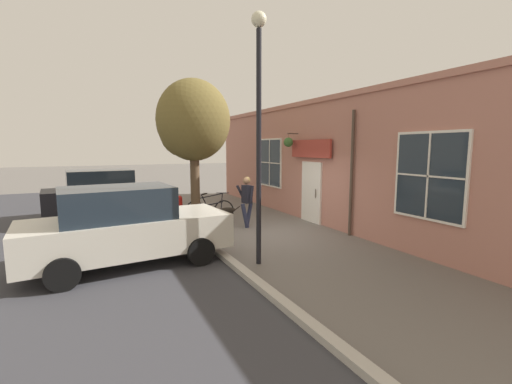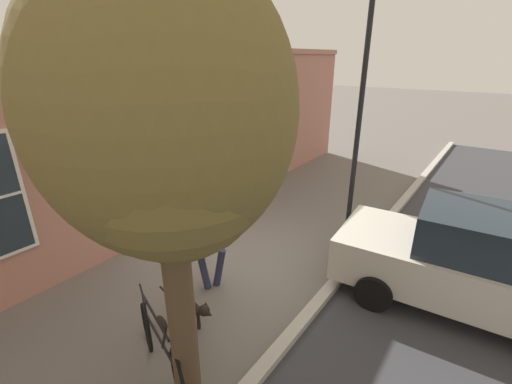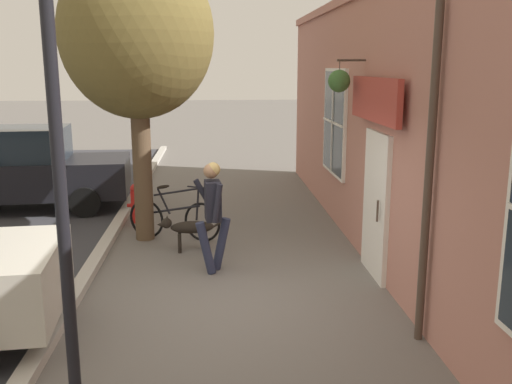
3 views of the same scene
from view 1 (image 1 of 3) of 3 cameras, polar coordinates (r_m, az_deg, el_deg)
name	(u,v)px [view 1 (image 1 of 3)]	position (r m, az deg, el deg)	size (l,w,h in m)	color
ground_plane	(266,233)	(10.46, 1.71, -6.91)	(90.00, 90.00, 0.00)	#66605B
curb_and_road	(41,261)	(9.39, -32.26, -9.65)	(10.10, 28.00, 0.12)	#B2ADA3
storefront_facade	(330,162)	(11.44, 12.19, 4.93)	(0.95, 18.00, 4.22)	#B27566
pedestrian_walking	(247,197)	(11.10, -1.55, -0.86)	(0.56, 0.55, 1.66)	#282D47
dog_on_leash	(225,211)	(11.94, -5.26, -3.16)	(1.12, 0.25, 0.61)	black
street_tree_by_curb	(192,124)	(12.25, -10.68, 11.11)	(2.55, 2.30, 4.93)	brown
leaning_bicycle	(210,209)	(12.54, -7.71, -2.79)	(1.64, 0.66, 1.00)	black
parked_car_nearest_curb	(105,193)	(14.21, -23.82, -0.11)	(4.43, 2.20, 1.75)	black
parked_car_mid_block	(126,226)	(8.07, -20.90, -5.30)	(4.43, 2.20, 1.75)	beige
street_lamp	(259,106)	(7.47, 0.47, 14.08)	(0.32, 0.32, 5.37)	black
fire_hydrant	(180,205)	(13.40, -12.57, -2.16)	(0.34, 0.20, 0.77)	red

